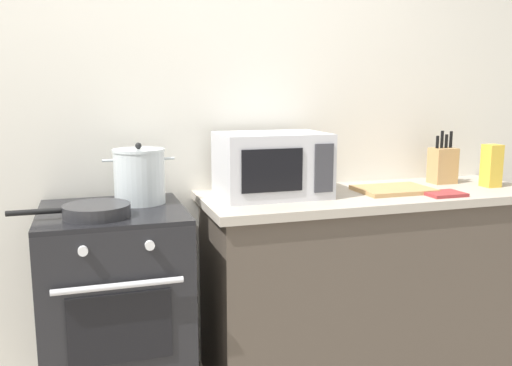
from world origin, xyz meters
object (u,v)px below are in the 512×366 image
stove (117,312)px  oven_mitt (444,194)px  pasta_box (491,166)px  frying_pan (95,211)px  cutting_board (394,190)px  microwave (272,165)px  knife_block (443,165)px  stock_pot (139,176)px

stove → oven_mitt: oven_mitt is taller
stove → oven_mitt: bearing=-5.9°
stove → pasta_box: (1.91, -0.03, 0.57)m
frying_pan → cutting_board: frying_pan is taller
pasta_box → oven_mitt: (-0.38, -0.13, -0.10)m
stove → microwave: 0.96m
cutting_board → oven_mitt: cutting_board is taller
cutting_board → pasta_box: bearing=-3.1°
knife_block → pasta_box: (0.17, -0.17, 0.01)m
knife_block → oven_mitt: size_ratio=1.57×
pasta_box → knife_block: bearing=135.1°
stove → cutting_board: (1.35, 0.00, 0.47)m
frying_pan → pasta_box: (1.97, 0.09, 0.08)m
knife_block → oven_mitt: bearing=-124.7°
stock_pot → microwave: (0.61, -0.02, 0.03)m
cutting_board → oven_mitt: 0.24m
microwave → oven_mitt: bearing=-16.8°
frying_pan → pasta_box: 1.98m
knife_block → cutting_board: bearing=-159.9°
microwave → knife_block: size_ratio=1.77×
stove → microwave: bearing=6.1°
stock_pot → knife_block: 1.61m
stove → cutting_board: bearing=0.0°
microwave → stove: bearing=-173.9°
stock_pot → frying_pan: stock_pot is taller
stove → pasta_box: pasta_box is taller
pasta_box → oven_mitt: size_ratio=1.22×
stove → frying_pan: frying_pan is taller
stock_pot → frying_pan: bearing=-132.2°
microwave → oven_mitt: size_ratio=2.78×
frying_pan → knife_block: 1.82m
frying_pan → pasta_box: size_ratio=2.11×
frying_pan → cutting_board: size_ratio=1.29×
cutting_board → oven_mitt: bearing=-42.3°
stove → cutting_board: cutting_board is taller
stove → oven_mitt: 1.61m
microwave → knife_block: 1.00m
stock_pot → pasta_box: (1.78, -0.13, -0.01)m
oven_mitt → frying_pan: bearing=178.5°
microwave → frying_pan: bearing=-166.3°
cutting_board → knife_block: knife_block is taller
frying_pan → knife_block: (1.80, 0.26, 0.07)m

